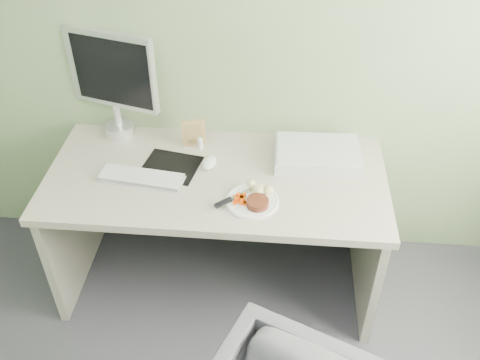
# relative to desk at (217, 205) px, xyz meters

# --- Properties ---
(wall_back) EXTENTS (3.50, 0.00, 3.50)m
(wall_back) POSITION_rel_desk_xyz_m (0.00, 0.38, 0.80)
(wall_back) COLOR gray
(wall_back) RESTS_ON floor
(desk) EXTENTS (1.60, 0.75, 0.73)m
(desk) POSITION_rel_desk_xyz_m (0.00, 0.00, 0.00)
(desk) COLOR #BCAD9E
(desk) RESTS_ON floor
(plate) EXTENTS (0.24, 0.24, 0.01)m
(plate) POSITION_rel_desk_xyz_m (0.18, -0.17, 0.19)
(plate) COLOR white
(plate) RESTS_ON desk
(steak) EXTENTS (0.12, 0.12, 0.03)m
(steak) POSITION_rel_desk_xyz_m (0.21, -0.21, 0.21)
(steak) COLOR black
(steak) RESTS_ON plate
(potato_pile) EXTENTS (0.10, 0.08, 0.05)m
(potato_pile) POSITION_rel_desk_xyz_m (0.21, -0.12, 0.22)
(potato_pile) COLOR tan
(potato_pile) RESTS_ON plate
(carrot_heap) EXTENTS (0.06, 0.05, 0.04)m
(carrot_heap) POSITION_rel_desk_xyz_m (0.13, -0.18, 0.21)
(carrot_heap) COLOR #E44504
(carrot_heap) RESTS_ON plate
(steak_knife) EXTENTS (0.18, 0.16, 0.02)m
(steak_knife) POSITION_rel_desk_xyz_m (0.09, -0.19, 0.21)
(steak_knife) COLOR silver
(steak_knife) RESTS_ON plate
(mousepad) EXTENTS (0.30, 0.28, 0.00)m
(mousepad) POSITION_rel_desk_xyz_m (-0.22, 0.05, 0.18)
(mousepad) COLOR black
(mousepad) RESTS_ON desk
(keyboard) EXTENTS (0.40, 0.16, 0.02)m
(keyboard) POSITION_rel_desk_xyz_m (-0.34, -0.06, 0.20)
(keyboard) COLOR white
(keyboard) RESTS_ON desk
(computer_mouse) EXTENTS (0.08, 0.12, 0.04)m
(computer_mouse) POSITION_rel_desk_xyz_m (-0.04, 0.07, 0.20)
(computer_mouse) COLOR white
(computer_mouse) RESTS_ON desk
(photo_frame) EXTENTS (0.11, 0.05, 0.14)m
(photo_frame) POSITION_rel_desk_xyz_m (-0.14, 0.24, 0.25)
(photo_frame) COLOR olive
(photo_frame) RESTS_ON desk
(eyedrop_bottle) EXTENTS (0.02, 0.02, 0.07)m
(eyedrop_bottle) POSITION_rel_desk_xyz_m (-0.10, 0.21, 0.22)
(eyedrop_bottle) COLOR white
(eyedrop_bottle) RESTS_ON desk
(scanner) EXTENTS (0.42, 0.28, 0.06)m
(scanner) POSITION_rel_desk_xyz_m (0.48, 0.16, 0.21)
(scanner) COLOR silver
(scanner) RESTS_ON desk
(monitor) EXTENTS (0.45, 0.18, 0.55)m
(monitor) POSITION_rel_desk_xyz_m (-0.53, 0.31, 0.49)
(monitor) COLOR silver
(monitor) RESTS_ON desk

